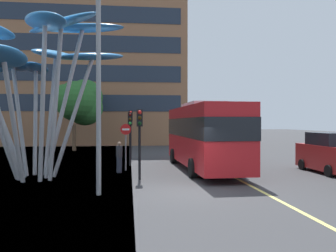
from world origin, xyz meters
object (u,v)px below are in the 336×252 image
traffic_light_kerb_near (140,129)px  car_parked_mid (331,154)px  pedestrian (119,157)px  red_bus (203,133)px  traffic_light_kerb_far (130,127)px  street_lamp (107,60)px  leaf_sculpture (32,56)px  no_entry_sign (126,140)px  traffic_light_island_mid (131,124)px

traffic_light_kerb_near → car_parked_mid: bearing=6.8°
traffic_light_kerb_near → pedestrian: 3.22m
car_parked_mid → pedestrian: (-11.27, 1.39, -0.19)m
red_bus → traffic_light_kerb_far: red_bus is taller
car_parked_mid → street_lamp: street_lamp is taller
traffic_light_kerb_far → street_lamp: bearing=-95.8°
leaf_sculpture → traffic_light_kerb_far: size_ratio=2.68×
street_lamp → no_entry_sign: 7.36m
traffic_light_kerb_far → leaf_sculpture: bearing=-136.3°
traffic_light_island_mid → street_lamp: size_ratio=0.45×
red_bus → traffic_light_kerb_near: red_bus is taller
car_parked_mid → no_entry_sign: no_entry_sign is taller
pedestrian → traffic_light_island_mid: bearing=84.6°
traffic_light_kerb_far → pedestrian: size_ratio=1.99×
traffic_light_kerb_far → pedestrian: (-0.59, -2.79, -1.57)m
traffic_light_kerb_near → no_entry_sign: size_ratio=1.27×
red_bus → traffic_light_kerb_far: size_ratio=3.26×
leaf_sculpture → car_parked_mid: bearing=1.1°
traffic_light_kerb_near → no_entry_sign: traffic_light_kerb_near is taller
traffic_light_island_mid → car_parked_mid: 13.59m
red_bus → car_parked_mid: (6.53, -2.08, -1.07)m
red_bus → street_lamp: bearing=-127.9°
pedestrian → no_entry_sign: bearing=66.8°
street_lamp → traffic_light_kerb_far: bearing=84.2°
street_lamp → pedestrian: size_ratio=4.79×
car_parked_mid → street_lamp: 12.97m
red_bus → street_lamp: size_ratio=1.36×
traffic_light_island_mid → pedestrian: bearing=-95.4°
traffic_light_kerb_far → car_parked_mid: size_ratio=0.77×
car_parked_mid → traffic_light_kerb_far: bearing=158.7°
traffic_light_kerb_near → pedestrian: size_ratio=1.99×
street_lamp → pedestrian: (0.27, 5.75, -4.19)m
car_parked_mid → pedestrian: 11.36m
red_bus → leaf_sculpture: (-8.81, -2.37, 3.78)m
red_bus → traffic_light_island_mid: size_ratio=3.01×
car_parked_mid → red_bus: bearing=162.3°
leaf_sculpture → traffic_light_kerb_far: bearing=43.7°
traffic_light_island_mid → no_entry_sign: (-0.31, -6.15, -0.86)m
traffic_light_island_mid → street_lamp: (-0.93, -12.70, 2.42)m
leaf_sculpture → traffic_light_kerb_near: bearing=-10.5°
traffic_light_kerb_near → traffic_light_island_mid: (-0.36, 9.57, 0.19)m
red_bus → no_entry_sign: red_bus is taller
street_lamp → no_entry_sign: size_ratio=3.04×
traffic_light_island_mid → pedestrian: 7.20m
leaf_sculpture → traffic_light_island_mid: bearing=61.3°
traffic_light_kerb_far → traffic_light_island_mid: size_ratio=0.92×
traffic_light_island_mid → traffic_light_kerb_far: bearing=-90.8°
street_lamp → pedestrian: bearing=87.3°
traffic_light_kerb_near → pedestrian: traffic_light_kerb_near is taller
red_bus → traffic_light_kerb_far: 4.65m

